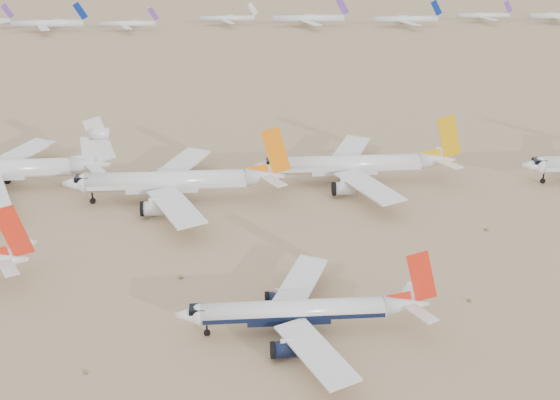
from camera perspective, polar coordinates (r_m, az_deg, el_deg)
name	(u,v)px	position (r m, az deg, el deg)	size (l,w,h in m)	color
ground	(343,311)	(131.40, 5.10, -8.98)	(7000.00, 7000.00, 0.00)	#856B4D
main_airliner	(305,311)	(123.26, 2.03, -9.01)	(43.12, 42.12, 15.22)	silver
row2_gold_tail	(357,165)	(185.65, 6.24, 2.88)	(51.58, 50.44, 18.36)	silver
row2_orange_tail	(176,181)	(175.17, -8.43, 1.51)	(52.88, 51.73, 18.86)	silver
row2_white_trijet	(6,169)	(194.18, -21.35, 2.39)	(53.49, 52.28, 18.96)	silver
distant_storage_row	(381,18)	(420.68, 8.25, 14.43)	(621.77, 59.06, 14.69)	silver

